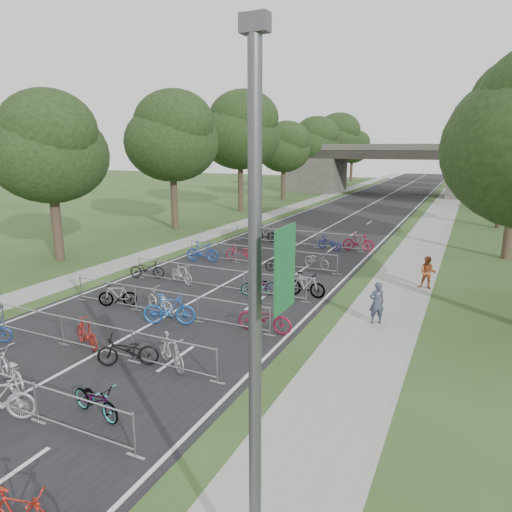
{
  "coord_description": "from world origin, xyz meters",
  "views": [
    {
      "loc": [
        10.77,
        -3.19,
        6.71
      ],
      "look_at": [
        0.8,
        17.86,
        1.1
      ],
      "focal_mm": 32.0,
      "sensor_mm": 36.0,
      "label": 1
    }
  ],
  "objects": [
    {
      "name": "road",
      "position": [
        0.0,
        50.0,
        0.01
      ],
      "size": [
        11.0,
        140.0,
        0.01
      ],
      "primitive_type": "cube",
      "color": "black",
      "rests_on": "ground"
    },
    {
      "name": "barrier_row_5",
      "position": [
        0.0,
        20.0,
        0.55
      ],
      "size": [
        9.7,
        0.08,
        1.1
      ],
      "color": "#96999D",
      "rests_on": "ground"
    },
    {
      "name": "pedestrian_a",
      "position": [
        7.85,
        13.85,
        0.83
      ],
      "size": [
        0.73,
        0.66,
        1.66
      ],
      "primitive_type": "imported",
      "rotation": [
        0.0,
        0.0,
        3.7
      ],
      "color": "#2D3344",
      "rests_on": "ground"
    },
    {
      "name": "bike_22",
      "position": [
        1.56,
        19.35,
        0.5
      ],
      "size": [
        1.66,
        1.31,
        1.01
      ],
      "primitive_type": "imported",
      "rotation": [
        0.0,
        0.0,
        2.15
      ],
      "color": "black",
      "rests_on": "ground"
    },
    {
      "name": "sidewalk_right",
      "position": [
        8.0,
        50.0,
        0.01
      ],
      "size": [
        3.0,
        140.0,
        0.01
      ],
      "primitive_type": "cube",
      "color": "gray",
      "rests_on": "ground"
    },
    {
      "name": "bike_20",
      "position": [
        -3.41,
        19.31,
        0.61
      ],
      "size": [
        2.1,
        0.96,
        1.22
      ],
      "primitive_type": "imported",
      "rotation": [
        0.0,
        0.0,
        1.77
      ],
      "color": "navy",
      "rests_on": "ground"
    },
    {
      "name": "tree_left_2",
      "position": [
        -11.39,
        39.93,
        8.12
      ],
      "size": [
        8.4,
        8.4,
        12.81
      ],
      "color": "#33261C",
      "rests_on": "ground"
    },
    {
      "name": "barrier_row_4",
      "position": [
        0.0,
        15.0,
        0.55
      ],
      "size": [
        9.7,
        0.08,
        1.1
      ],
      "color": "#96999D",
      "rests_on": "ground"
    },
    {
      "name": "tree_right_6",
      "position": [
        13.11,
        87.93,
        6.92
      ],
      "size": [
        7.17,
        7.17,
        10.93
      ],
      "color": "#33261C",
      "rests_on": "ground"
    },
    {
      "name": "tree_right_3",
      "position": [
        13.11,
        51.93,
        6.92
      ],
      "size": [
        7.17,
        7.17,
        10.93
      ],
      "color": "#33261C",
      "rests_on": "ground"
    },
    {
      "name": "tree_left_4",
      "position": [
        -11.39,
        63.93,
        7.3
      ],
      "size": [
        7.56,
        7.56,
        11.53
      ],
      "color": "#33261C",
      "rests_on": "ground"
    },
    {
      "name": "tree_right_2",
      "position": [
        13.11,
        39.93,
        5.95
      ],
      "size": [
        6.16,
        6.16,
        9.39
      ],
      "color": "#33261C",
      "rests_on": "ground"
    },
    {
      "name": "sidewalk_left",
      "position": [
        -7.5,
        50.0,
        0.01
      ],
      "size": [
        2.0,
        140.0,
        0.01
      ],
      "primitive_type": "cube",
      "color": "gray",
      "rests_on": "ground"
    },
    {
      "name": "lane_markings",
      "position": [
        0.0,
        50.0,
        0.0
      ],
      "size": [
        0.12,
        140.0,
        0.0
      ],
      "primitive_type": "cube",
      "color": "silver",
      "rests_on": "ground"
    },
    {
      "name": "bike_27",
      "position": [
        4.3,
        26.17,
        0.6
      ],
      "size": [
        2.07,
        0.86,
        1.21
      ],
      "primitive_type": "imported",
      "rotation": [
        0.0,
        0.0,
        1.72
      ],
      "color": "maroon",
      "rests_on": "ground"
    },
    {
      "name": "tree_right_4",
      "position": [
        13.11,
        63.93,
        7.9
      ],
      "size": [
        8.18,
        8.18,
        12.47
      ],
      "color": "#33261C",
      "rests_on": "ground"
    },
    {
      "name": "bike_7",
      "position": [
        2.67,
        4.43,
        0.45
      ],
      "size": [
        1.81,
        0.89,
        0.91
      ],
      "primitive_type": "imported",
      "rotation": [
        0.0,
        0.0,
        1.4
      ],
      "color": "#96999D",
      "rests_on": "ground"
    },
    {
      "name": "bike_25",
      "position": [
        -2.5,
        26.41,
        0.56
      ],
      "size": [
        1.94,
        0.92,
        1.12
      ],
      "primitive_type": "imported",
      "rotation": [
        0.0,
        0.0,
        1.36
      ],
      "color": "#96999D",
      "rests_on": "ground"
    },
    {
      "name": "bike_10",
      "position": [
        1.54,
        6.94,
        0.5
      ],
      "size": [
        2.01,
        1.5,
        1.01
      ],
      "primitive_type": "imported",
      "rotation": [
        0.0,
        0.0,
        5.21
      ],
      "color": "black",
      "rests_on": "ground"
    },
    {
      "name": "bike_5",
      "position": [
        -0.65,
        4.52,
        0.53
      ],
      "size": [
        2.13,
        1.34,
        1.06
      ],
      "primitive_type": "imported",
      "rotation": [
        0.0,
        0.0,
        4.37
      ],
      "color": "#A5A6AD",
      "rests_on": "ground"
    },
    {
      "name": "tree_left_1",
      "position": [
        -11.39,
        27.93,
        7.3
      ],
      "size": [
        7.56,
        7.56,
        11.53
      ],
      "color": "#33261C",
      "rests_on": "ground"
    },
    {
      "name": "bike_17",
      "position": [
        -2.0,
        15.07,
        0.51
      ],
      "size": [
        1.76,
        1.04,
        1.02
      ],
      "primitive_type": "imported",
      "rotation": [
        0.0,
        0.0,
        1.21
      ],
      "color": "#A1A0A7",
      "rests_on": "ground"
    },
    {
      "name": "bike_21",
      "position": [
        -1.44,
        20.55,
        0.51
      ],
      "size": [
        2.05,
        1.05,
        1.03
      ],
      "primitive_type": "imported",
      "rotation": [
        0.0,
        0.0,
        4.91
      ],
      "color": "maroon",
      "rests_on": "ground"
    },
    {
      "name": "barrier_row_2",
      "position": [
        0.0,
        7.2,
        0.55
      ],
      "size": [
        9.7,
        0.08,
        1.1
      ],
      "color": "#96999D",
      "rests_on": "ground"
    },
    {
      "name": "bike_14",
      "position": [
        0.68,
        10.31,
        0.62
      ],
      "size": [
        2.12,
        1.29,
        1.23
      ],
      "primitive_type": "imported",
      "rotation": [
        0.0,
        0.0,
        1.95
      ],
      "color": "#1C4F9E",
      "rests_on": "ground"
    },
    {
      "name": "barrier_row_3",
      "position": [
        0.0,
        11.0,
        0.55
      ],
      "size": [
        9.7,
        0.08,
        1.1
      ],
      "color": "#96999D",
      "rests_on": "ground"
    },
    {
      "name": "bike_12",
      "position": [
        -2.54,
        11.06,
        0.5
      ],
      "size": [
        1.72,
        1.13,
        1.0
      ],
      "primitive_type": "imported",
      "rotation": [
        0.0,
        0.0,
        5.14
      ],
      "color": "#96999D",
      "rests_on": "ground"
    },
    {
      "name": "bike_26",
      "position": [
        2.51,
        25.66,
        0.46
      ],
      "size": [
        1.84,
        1.04,
        0.91
      ],
      "primitive_type": "imported",
      "rotation": [
        0.0,
        0.0,
        4.45
      ],
      "color": "navy",
      "rests_on": "ground"
    },
    {
      "name": "tree_left_3",
      "position": [
        -11.39,
        51.93,
        6.49
      ],
      "size": [
        6.72,
        6.72,
        10.25
      ],
      "color": "#33261C",
      "rests_on": "ground"
    },
    {
      "name": "tree_right_5",
      "position": [
        13.11,
        75.93,
        5.95
      ],
      "size": [
        6.16,
        6.16,
        9.39
      ],
      "color": "#33261C",
      "rests_on": "ground"
    },
    {
      "name": "bike_11",
      "position": [
        2.83,
        7.44,
        0.54
      ],
      "size": [
        1.79,
        1.34,
        1.07
      ],
      "primitive_type": "imported",
      "rotation": [
        0.0,
        0.0,
        1.04
      ],
      "color": "gray",
      "rests_on": "ground"
    },
    {
      "name": "tree_left_5",
      "position": [
        -11.39,
        75.93,
        8.12
      ],
      "size": [
        8.4,
        8.4,
        12.81
      ],
      "color": "#33261C",
      "rests_on": "ground"
    },
    {
      "name": "bike_16",
      "position": [
        -4.19,
        15.11,
        0.48
      ],
      "size": [
        1.93,
        1.22,
        0.96
      ],
      "primitive_type": "imported",
      "rotation": [
        0.0,
        0.0,
        1.92
      ],
      "color": "black",
      "rests_on": "ground"
    },
    {
      "name": "tree_left_6",
      "position": [
        -11.39,
        87.93,
        6.49
      ],
      "size": [
        6.72,
        6.72,
        10.25
      ],
      "color": "#33261C",
      "rests_on": "ground"
    },
    {
      "name": "overpass_bridge",
      "position": [
        0.0,
        65.0,
        3.53
      ],
      "size": [
        31.0,
        8.0,
        7.05
      ],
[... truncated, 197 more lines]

